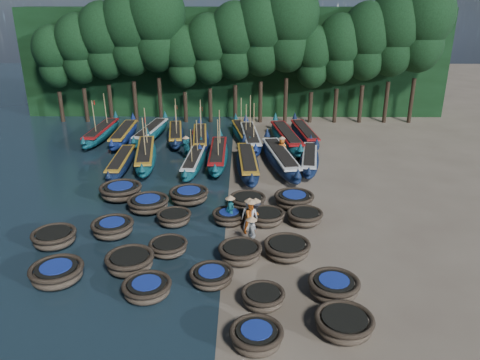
{
  "coord_description": "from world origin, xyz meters",
  "views": [
    {
      "loc": [
        0.93,
        -22.47,
        11.01
      ],
      "look_at": [
        0.7,
        2.03,
        1.3
      ],
      "focal_mm": 35.0,
      "sensor_mm": 36.0,
      "label": 1
    }
  ],
  "objects_px": {
    "coracle_9": "(334,287)",
    "fisherman_0": "(250,214)",
    "long_boat_11": "(151,132)",
    "fisherman_4": "(252,232)",
    "coracle_22": "(189,195)",
    "fisherman_1": "(230,209)",
    "coracle_3": "(256,337)",
    "coracle_17": "(229,217)",
    "long_boat_15": "(250,138)",
    "coracle_8": "(263,298)",
    "coracle_20": "(121,191)",
    "coracle_13": "(240,252)",
    "coracle_7": "(212,276)",
    "coracle_14": "(287,249)",
    "long_boat_12": "(176,134)",
    "long_boat_14": "(242,133)",
    "long_boat_8": "(310,159)",
    "long_boat_9": "(102,133)",
    "coracle_11": "(130,262)",
    "fisherman_3": "(255,213)",
    "coracle_5": "(57,273)",
    "long_boat_4": "(194,161)",
    "long_boat_5": "(218,155)",
    "long_boat_10": "(124,134)",
    "fisherman_2": "(251,216)",
    "coracle_4": "(344,324)",
    "long_boat_3": "(145,155)",
    "coracle_6": "(147,288)",
    "long_boat_6": "(248,163)",
    "long_boat_13": "(200,138)",
    "coracle_18": "(266,217)",
    "coracle_10": "(54,238)",
    "long_boat_16": "(286,138)",
    "coracle_21": "(148,204)",
    "coracle_19": "(305,217)",
    "coracle_16": "(174,218)",
    "fisherman_5": "(186,148)",
    "coracle_23": "(248,201)",
    "coracle_24": "(294,199)",
    "long_boat_7": "(280,159)"
  },
  "relations": [
    {
      "from": "long_boat_15",
      "to": "long_boat_13",
      "type": "bearing_deg",
      "value": 175.82
    },
    {
      "from": "coracle_22",
      "to": "long_boat_8",
      "type": "xyz_separation_m",
      "value": [
        7.63,
        6.21,
        0.05
      ]
    },
    {
      "from": "coracle_6",
      "to": "coracle_16",
      "type": "height_order",
      "value": "coracle_16"
    },
    {
      "from": "coracle_21",
      "to": "coracle_22",
      "type": "xyz_separation_m",
      "value": [
        2.1,
        1.1,
        0.02
      ]
    },
    {
      "from": "long_boat_4",
      "to": "long_boat_5",
      "type": "height_order",
      "value": "long_boat_5"
    },
    {
      "from": "coracle_13",
      "to": "long_boat_15",
      "type": "xyz_separation_m",
      "value": [
        0.63,
        17.31,
        0.15
      ]
    },
    {
      "from": "fisherman_4",
      "to": "coracle_17",
      "type": "bearing_deg",
      "value": -163.32
    },
    {
      "from": "coracle_9",
      "to": "long_boat_3",
      "type": "bearing_deg",
      "value": 123.72
    },
    {
      "from": "long_boat_9",
      "to": "long_boat_8",
      "type": "bearing_deg",
      "value": -18.74
    },
    {
      "from": "coracle_22",
      "to": "fisherman_1",
      "type": "bearing_deg",
      "value": -48.31
    },
    {
      "from": "coracle_4",
      "to": "coracle_18",
      "type": "xyz_separation_m",
      "value": [
        -2.33,
        8.4,
        -0.02
      ]
    },
    {
      "from": "coracle_18",
      "to": "long_boat_13",
      "type": "distance_m",
      "value": 14.39
    },
    {
      "from": "coracle_8",
      "to": "coracle_20",
      "type": "distance_m",
      "value": 12.71
    },
    {
      "from": "coracle_14",
      "to": "long_boat_12",
      "type": "relative_size",
      "value": 0.3
    },
    {
      "from": "long_boat_6",
      "to": "coracle_24",
      "type": "bearing_deg",
      "value": -69.13
    },
    {
      "from": "coracle_3",
      "to": "coracle_17",
      "type": "distance_m",
      "value": 9.21
    },
    {
      "from": "long_boat_14",
      "to": "long_boat_9",
      "type": "bearing_deg",
      "value": 171.82
    },
    {
      "from": "coracle_18",
      "to": "fisherman_4",
      "type": "xyz_separation_m",
      "value": [
        -0.8,
        -2.54,
        0.45
      ]
    },
    {
      "from": "long_boat_5",
      "to": "long_boat_8",
      "type": "height_order",
      "value": "long_boat_5"
    },
    {
      "from": "long_boat_7",
      "to": "fisherman_3",
      "type": "relative_size",
      "value": 5.16
    },
    {
      "from": "coracle_10",
      "to": "long_boat_8",
      "type": "distance_m",
      "value": 17.47
    },
    {
      "from": "coracle_8",
      "to": "coracle_22",
      "type": "relative_size",
      "value": 0.72
    },
    {
      "from": "long_boat_7",
      "to": "long_boat_9",
      "type": "bearing_deg",
      "value": 145.52
    },
    {
      "from": "coracle_4",
      "to": "long_boat_10",
      "type": "relative_size",
      "value": 0.26
    },
    {
      "from": "coracle_22",
      "to": "fisherman_2",
      "type": "relative_size",
      "value": 1.36
    },
    {
      "from": "coracle_9",
      "to": "fisherman_0",
      "type": "bearing_deg",
      "value": 120.44
    },
    {
      "from": "coracle_8",
      "to": "long_boat_16",
      "type": "height_order",
      "value": "long_boat_16"
    },
    {
      "from": "coracle_14",
      "to": "long_boat_8",
      "type": "bearing_deg",
      "value": 78.03
    },
    {
      "from": "long_boat_11",
      "to": "fisherman_4",
      "type": "distance_m",
      "value": 19.58
    },
    {
      "from": "coracle_19",
      "to": "long_boat_6",
      "type": "relative_size",
      "value": 0.27
    },
    {
      "from": "coracle_23",
      "to": "fisherman_0",
      "type": "relative_size",
      "value": 1.2
    },
    {
      "from": "coracle_11",
      "to": "long_boat_13",
      "type": "bearing_deg",
      "value": 85.7
    },
    {
      "from": "coracle_17",
      "to": "fisherman_5",
      "type": "distance_m",
      "value": 10.69
    },
    {
      "from": "coracle_13",
      "to": "coracle_7",
      "type": "bearing_deg",
      "value": -122.78
    },
    {
      "from": "coracle_17",
      "to": "coracle_6",
      "type": "bearing_deg",
      "value": -115.24
    },
    {
      "from": "long_boat_6",
      "to": "long_boat_13",
      "type": "distance_m",
      "value": 6.88
    },
    {
      "from": "long_boat_12",
      "to": "coracle_11",
      "type": "bearing_deg",
      "value": -95.61
    },
    {
      "from": "coracle_11",
      "to": "fisherman_3",
      "type": "xyz_separation_m",
      "value": [
        5.41,
        4.06,
        0.36
      ]
    },
    {
      "from": "coracle_22",
      "to": "long_boat_15",
      "type": "distance_m",
      "value": 11.6
    },
    {
      "from": "coracle_11",
      "to": "fisherman_4",
      "type": "xyz_separation_m",
      "value": [
        5.19,
        1.98,
        0.38
      ]
    },
    {
      "from": "long_boat_6",
      "to": "long_boat_13",
      "type": "relative_size",
      "value": 1.06
    },
    {
      "from": "coracle_22",
      "to": "long_boat_14",
      "type": "relative_size",
      "value": 0.35
    },
    {
      "from": "coracle_3",
      "to": "coracle_13",
      "type": "relative_size",
      "value": 0.8
    },
    {
      "from": "fisherman_3",
      "to": "coracle_9",
      "type": "bearing_deg",
      "value": -141.13
    },
    {
      "from": "long_boat_9",
      "to": "long_boat_10",
      "type": "distance_m",
      "value": 1.99
    },
    {
      "from": "long_boat_6",
      "to": "long_boat_10",
      "type": "xyz_separation_m",
      "value": [
        -9.96,
        6.88,
        -0.02
      ]
    },
    {
      "from": "coracle_22",
      "to": "long_boat_14",
      "type": "xyz_separation_m",
      "value": [
        2.95,
        12.83,
        0.05
      ]
    },
    {
      "from": "long_boat_5",
      "to": "long_boat_10",
      "type": "height_order",
      "value": "long_boat_5"
    },
    {
      "from": "coracle_5",
      "to": "long_boat_4",
      "type": "bearing_deg",
      "value": 72.89
    },
    {
      "from": "coracle_5",
      "to": "long_boat_8",
      "type": "height_order",
      "value": "long_boat_8"
    }
  ]
}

